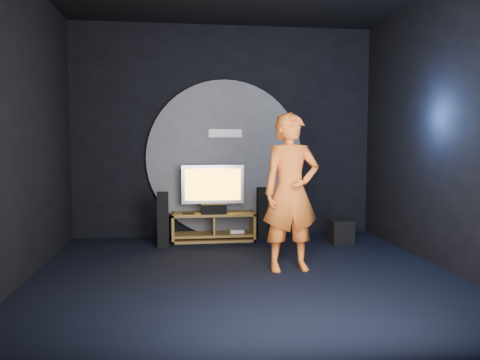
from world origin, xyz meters
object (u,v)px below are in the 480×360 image
object	(u,v)px
player	(291,192)
subwoofer	(341,232)
media_console	(214,228)
tower_speaker_right	(262,213)
tower_speaker_left	(163,220)
tv	(213,187)

from	to	relation	value
player	subwoofer	bearing A→B (deg)	45.79
player	media_console	bearing A→B (deg)	108.60
media_console	subwoofer	xyz separation A→B (m)	(1.95, -0.45, -0.01)
tower_speaker_right	subwoofer	world-z (taller)	tower_speaker_right
tower_speaker_left	tower_speaker_right	world-z (taller)	same
tv	tower_speaker_left	distance (m)	1.00
media_console	player	bearing A→B (deg)	-66.39
media_console	tv	size ratio (longest dim) A/B	1.32
media_console	tv	distance (m)	0.67
tower_speaker_left	subwoofer	bearing A→B (deg)	-1.68
subwoofer	media_console	bearing A→B (deg)	166.95
tv	tower_speaker_left	xyz separation A→B (m)	(-0.78, -0.44, -0.45)
media_console	player	distance (m)	2.16
tv	subwoofer	size ratio (longest dim) A/B	2.73
media_console	tower_speaker_left	distance (m)	0.90
tower_speaker_left	tower_speaker_right	xyz separation A→B (m)	(1.60, 0.51, 0.00)
tv	tower_speaker_left	world-z (taller)	tv
tv	tower_speaker_right	world-z (taller)	tv
tower_speaker_left	tower_speaker_right	size ratio (longest dim) A/B	1.00
tower_speaker_left	tower_speaker_right	bearing A→B (deg)	17.55
tower_speaker_left	player	size ratio (longest dim) A/B	0.43
tower_speaker_left	tower_speaker_right	distance (m)	1.68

